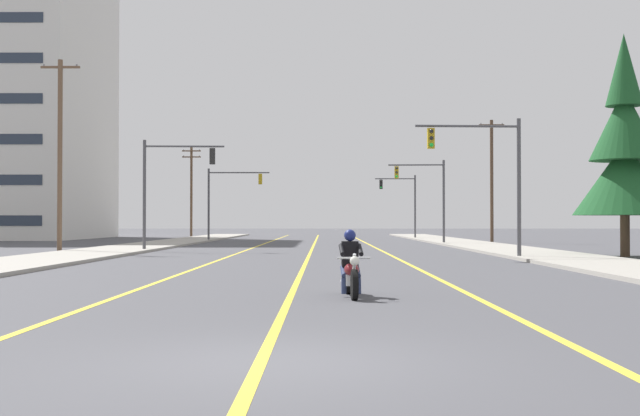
{
  "coord_description": "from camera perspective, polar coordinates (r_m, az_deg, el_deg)",
  "views": [
    {
      "loc": [
        0.63,
        -9.67,
        1.62
      ],
      "look_at": [
        0.48,
        18.77,
        2.1
      ],
      "focal_mm": 46.86,
      "sensor_mm": 36.0,
      "label": 1
    }
  ],
  "objects": [
    {
      "name": "traffic_signal_near_right",
      "position": [
        37.51,
        11.48,
        2.82
      ],
      "size": [
        4.7,
        0.57,
        6.2
      ],
      "color": "#47474C",
      "rests_on": "ground"
    },
    {
      "name": "sidewalk_kerb_left",
      "position": [
        51.03,
        -12.9,
        -2.69
      ],
      "size": [
        4.4,
        110.0,
        0.14
      ],
      "primitive_type": "cube",
      "color": "#9E998E",
      "rests_on": "ground"
    },
    {
      "name": "utility_pole_left_near",
      "position": [
        47.0,
        -17.34,
        3.67
      ],
      "size": [
        2.1,
        0.26,
        10.37
      ],
      "color": "brown",
      "rests_on": "ground"
    },
    {
      "name": "traffic_signal_far_right",
      "position": [
        81.44,
        5.74,
        0.73
      ],
      "size": [
        3.98,
        0.37,
        6.2
      ],
      "color": "#47474C",
      "rests_on": "ground"
    },
    {
      "name": "traffic_signal_near_left",
      "position": [
        47.22,
        -10.38,
        2.02
      ],
      "size": [
        4.51,
        0.5,
        6.2
      ],
      "color": "#47474C",
      "rests_on": "ground"
    },
    {
      "name": "sidewalk_kerb_right",
      "position": [
        50.76,
        12.09,
        -2.7
      ],
      "size": [
        4.4,
        110.0,
        0.14
      ],
      "primitive_type": "cube",
      "color": "#9E998E",
      "rests_on": "ground"
    },
    {
      "name": "lane_stripe_center",
      "position": [
        54.7,
        -0.48,
        -2.67
      ],
      "size": [
        0.16,
        100.0,
        0.01
      ],
      "primitive_type": "cube",
      "color": "yellow",
      "rests_on": "ground"
    },
    {
      "name": "ground_plane",
      "position": [
        9.82,
        -3.42,
        -10.46
      ],
      "size": [
        400.0,
        400.0,
        0.0
      ],
      "primitive_type": "plane",
      "color": "#47474C"
    },
    {
      "name": "utility_pole_left_far",
      "position": [
        90.37,
        -8.78,
        1.3
      ],
      "size": [
        2.02,
        0.26,
        9.66
      ],
      "color": "brown",
      "rests_on": "ground"
    },
    {
      "name": "apartment_building_far_left_block",
      "position": [
        89.21,
        -20.96,
        8.38
      ],
      "size": [
        18.53,
        20.97,
        32.05
      ],
      "color": "silver",
      "rests_on": "ground"
    },
    {
      "name": "utility_pole_right_far",
      "position": [
        66.75,
        11.65,
        1.96
      ],
      "size": [
        1.99,
        0.26,
        9.64
      ],
      "color": "#4C3828",
      "rests_on": "ground"
    },
    {
      "name": "traffic_signal_mid_left",
      "position": [
        71.54,
        -6.41,
        1.04
      ],
      "size": [
        5.27,
        0.37,
        6.2
      ],
      "color": "#47474C",
      "rests_on": "ground"
    },
    {
      "name": "lane_stripe_left",
      "position": [
        54.88,
        -4.41,
        -2.66
      ],
      "size": [
        0.16,
        100.0,
        0.01
      ],
      "primitive_type": "cube",
      "color": "yellow",
      "rests_on": "ground"
    },
    {
      "name": "traffic_signal_mid_right",
      "position": [
        61.98,
        7.38,
        1.28
      ],
      "size": [
        4.16,
        0.39,
        6.2
      ],
      "color": "#47474C",
      "rests_on": "ground"
    },
    {
      "name": "conifer_tree_right_verge_near",
      "position": [
        41.71,
        20.08,
        3.48
      ],
      "size": [
        4.77,
        4.77,
        10.5
      ],
      "color": "#4C3828",
      "rests_on": "ground"
    },
    {
      "name": "motorcycle_with_rider",
      "position": [
        18.17,
        2.11,
        -4.24
      ],
      "size": [
        0.7,
        2.19,
        1.46
      ],
      "color": "black",
      "rests_on": "ground"
    },
    {
      "name": "lane_stripe_right",
      "position": [
        54.79,
        3.69,
        -2.66
      ],
      "size": [
        0.16,
        100.0,
        0.01
      ],
      "primitive_type": "cube",
      "color": "yellow",
      "rests_on": "ground"
    }
  ]
}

